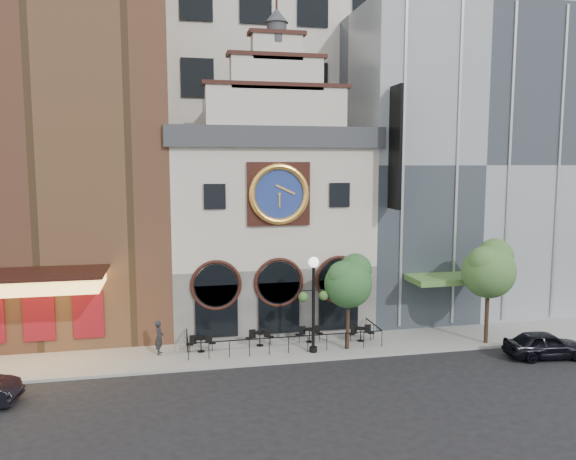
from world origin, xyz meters
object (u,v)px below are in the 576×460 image
(bistro_0, at_px, (201,343))
(car_right, at_px, (545,345))
(bistro_1, at_px, (260,337))
(pedestrian, at_px, (159,337))
(lamppost, at_px, (313,294))
(bistro_3, at_px, (361,333))
(tree_left, at_px, (349,280))
(tree_right, at_px, (489,267))
(bistro_2, at_px, (309,334))

(bistro_0, xyz_separation_m, car_right, (17.83, -4.35, 0.11))
(bistro_1, bearing_deg, car_right, -17.97)
(bistro_0, distance_m, pedestrian, 2.24)
(bistro_1, xyz_separation_m, lamppost, (2.65, -1.66, 2.75))
(bistro_3, bearing_deg, pedestrian, 179.29)
(bistro_3, distance_m, tree_left, 3.69)
(car_right, relative_size, tree_right, 0.72)
(bistro_2, distance_m, tree_left, 4.10)
(car_right, bearing_deg, bistro_3, 70.17)
(bistro_2, bearing_deg, lamppost, -97.25)
(bistro_2, height_order, car_right, car_right)
(bistro_2, height_order, lamppost, lamppost)
(pedestrian, bearing_deg, bistro_0, -87.18)
(bistro_1, distance_m, pedestrian, 5.49)
(lamppost, bearing_deg, bistro_1, 143.99)
(bistro_3, distance_m, car_right, 9.78)
(car_right, distance_m, lamppost, 12.58)
(pedestrian, relative_size, tree_left, 0.35)
(bistro_1, bearing_deg, bistro_2, 0.50)
(tree_left, distance_m, tree_right, 8.04)
(pedestrian, bearing_deg, bistro_3, -85.24)
(bistro_1, xyz_separation_m, tree_right, (12.68, -2.14, 3.87))
(bistro_1, xyz_separation_m, pedestrian, (-5.47, -0.27, 0.45))
(bistro_0, relative_size, tree_right, 0.27)
(bistro_3, xyz_separation_m, tree_left, (-1.10, -1.05, 3.36))
(bistro_0, bearing_deg, pedestrian, 177.35)
(bistro_2, relative_size, lamppost, 0.30)
(pedestrian, height_order, lamppost, lamppost)
(bistro_2, relative_size, tree_left, 0.30)
(bistro_2, distance_m, tree_right, 10.77)
(lamppost, bearing_deg, bistro_3, 17.83)
(tree_left, bearing_deg, tree_right, -4.85)
(bistro_1, xyz_separation_m, bistro_2, (2.86, 0.03, 0.00))
(lamppost, bearing_deg, bistro_0, 163.76)
(lamppost, distance_m, tree_right, 10.10)
(pedestrian, bearing_deg, bistro_2, -82.52)
(bistro_3, bearing_deg, car_right, -26.17)
(lamppost, xyz_separation_m, tree_right, (10.03, -0.48, 1.11))
(bistro_0, relative_size, bistro_2, 1.00)
(bistro_2, bearing_deg, car_right, -22.09)
(bistro_0, bearing_deg, car_right, -13.72)
(bistro_0, xyz_separation_m, bistro_1, (3.27, 0.37, 0.00))
(bistro_1, bearing_deg, tree_left, -17.27)
(bistro_0, height_order, tree_left, tree_left)
(bistro_2, relative_size, pedestrian, 0.87)
(car_right, relative_size, pedestrian, 2.33)
(bistro_1, relative_size, tree_left, 0.30)
(car_right, height_order, tree_left, tree_left)
(lamppost, bearing_deg, pedestrian, 166.32)
(car_right, bearing_deg, bistro_2, 74.26)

